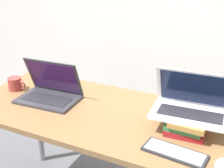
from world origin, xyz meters
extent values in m
cube|color=brown|center=(0.00, 0.35, 0.74)|extent=(1.80, 0.70, 0.03)
cylinder|color=gray|center=(-0.84, 0.64, 0.36)|extent=(0.05, 0.05, 0.72)
cube|color=#333338|center=(-0.48, 0.33, 0.76)|extent=(0.37, 0.26, 0.02)
cube|color=#232328|center=(-0.48, 0.32, 0.77)|extent=(0.30, 0.14, 0.00)
cube|color=#333338|center=(-0.48, 0.41, 0.88)|extent=(0.36, 0.11, 0.22)
cube|color=#381451|center=(-0.48, 0.40, 0.87)|extent=(0.32, 0.10, 0.19)
cube|color=maroon|center=(0.35, 0.38, 0.77)|extent=(0.20, 0.25, 0.03)
cube|color=#33753D|center=(0.34, 0.37, 0.79)|extent=(0.18, 0.23, 0.03)
cube|color=olive|center=(0.36, 0.36, 0.82)|extent=(0.18, 0.24, 0.03)
cube|color=silver|center=(0.36, 0.36, 0.84)|extent=(0.39, 0.25, 0.02)
cube|color=#232328|center=(0.36, 0.35, 0.85)|extent=(0.31, 0.14, 0.00)
cube|color=silver|center=(0.35, 0.43, 0.95)|extent=(0.38, 0.12, 0.21)
cube|color=#0F1938|center=(0.35, 0.43, 0.95)|extent=(0.34, 0.10, 0.18)
cube|color=#28282D|center=(0.35, 0.14, 0.76)|extent=(0.29, 0.14, 0.01)
cube|color=silver|center=(0.35, 0.14, 0.76)|extent=(0.27, 0.11, 0.00)
ellipsoid|color=#B2B2B7|center=(0.55, 0.12, 0.77)|extent=(0.06, 0.11, 0.04)
cylinder|color=#9E3833|center=(-0.76, 0.37, 0.79)|extent=(0.09, 0.09, 0.08)
torus|color=#9E3833|center=(-0.71, 0.37, 0.79)|extent=(0.06, 0.01, 0.06)
camera|label=1|loc=(0.60, -1.00, 1.58)|focal=50.00mm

